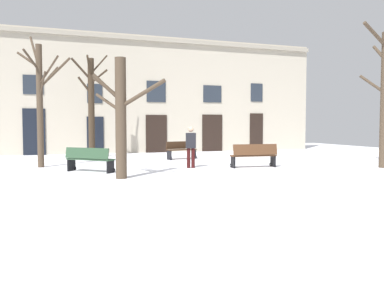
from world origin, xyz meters
TOP-DOWN VIEW (x-y plane):
  - ground_plane at (0.00, 0.00)m, footprint 34.55×34.55m
  - building_facade at (-0.00, 9.52)m, footprint 21.60×0.60m
  - tree_right_of_center at (-6.07, 2.71)m, footprint 2.07×2.07m
  - tree_center at (-3.34, -1.40)m, footprint 2.16×1.76m
  - tree_near_facade at (-4.02, 6.80)m, footprint 1.92×1.87m
  - streetlamp at (-2.37, 6.83)m, footprint 0.30×0.30m
  - bench_by_litter_bin at (0.23, 4.46)m, footprint 1.62×0.84m
  - bench_near_lamp at (2.03, 0.08)m, footprint 1.89×0.57m
  - bench_far_corner at (-4.27, 0.53)m, footprint 1.71×1.51m
  - person_strolling at (-0.41, 0.68)m, footprint 0.41×0.28m

SIDE VIEW (x-z plane):
  - ground_plane at x=0.00m, z-range 0.00..0.00m
  - bench_by_litter_bin at x=0.23m, z-range 0.02..0.91m
  - bench_far_corner at x=-4.27m, z-range 0.03..0.91m
  - bench_near_lamp at x=2.03m, z-range 0.02..0.97m
  - person_strolling at x=-0.41m, z-range 0.08..1.71m
  - tree_center at x=-3.34m, z-range 0.10..3.88m
  - streetlamp at x=-2.37m, z-range 0.41..3.94m
  - tree_right_of_center at x=-6.07m, z-range 0.07..5.43m
  - tree_near_facade at x=-4.02m, z-range 0.07..5.58m
  - building_facade at x=0.00m, z-range 0.04..7.27m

